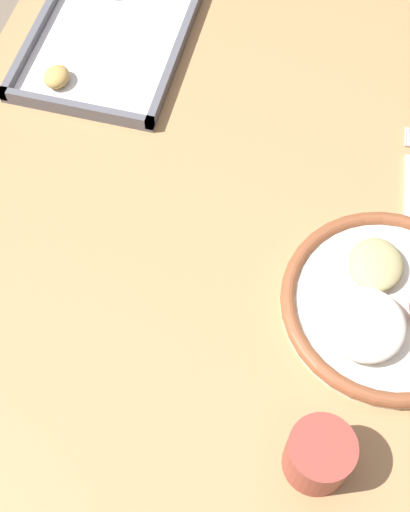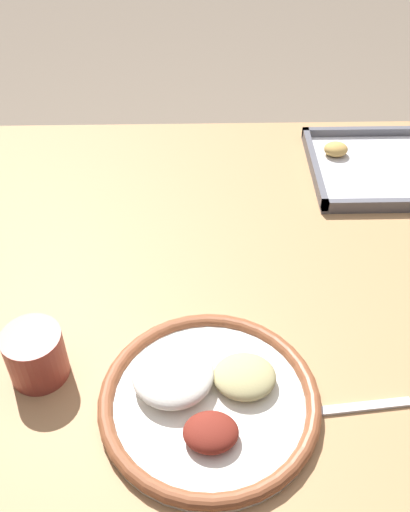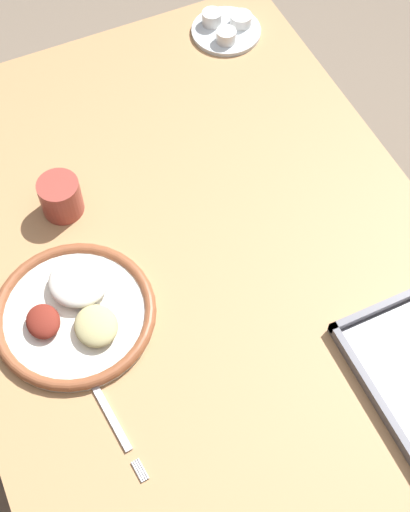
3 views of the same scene
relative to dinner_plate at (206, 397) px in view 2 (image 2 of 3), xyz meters
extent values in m
plane|color=#7A6B59|center=(0.00, 0.24, -0.77)|extent=(8.00, 8.00, 0.00)
cube|color=#AD7F51|center=(0.00, 0.24, -0.03)|extent=(1.30, 0.88, 0.03)
cylinder|color=white|center=(0.00, 0.00, -0.01)|extent=(0.28, 0.28, 0.01)
torus|color=brown|center=(0.00, 0.00, 0.00)|extent=(0.28, 0.28, 0.02)
ellipsoid|color=white|center=(-0.04, 0.02, 0.02)|extent=(0.11, 0.11, 0.04)
ellipsoid|color=maroon|center=(0.00, -0.06, 0.01)|extent=(0.07, 0.06, 0.03)
ellipsoid|color=tan|center=(0.05, 0.02, 0.01)|extent=(0.08, 0.07, 0.03)
cube|color=silver|center=(0.18, -0.01, -0.01)|extent=(0.16, 0.03, 0.00)
cube|color=#595960|center=(0.41, 0.62, 0.00)|extent=(0.39, 0.01, 0.02)
cube|color=#595960|center=(0.21, 0.50, 0.00)|extent=(0.01, 0.25, 0.02)
ellipsoid|color=tan|center=(0.26, 0.55, 0.01)|extent=(0.05, 0.04, 0.03)
cylinder|color=#993D33|center=(-0.22, 0.05, 0.02)|extent=(0.08, 0.08, 0.08)
camera|label=1|loc=(-0.44, 0.13, 0.83)|focal=50.00mm
camera|label=2|loc=(-0.01, -0.43, 0.65)|focal=42.00mm
camera|label=3|loc=(0.60, -0.03, 1.08)|focal=50.00mm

